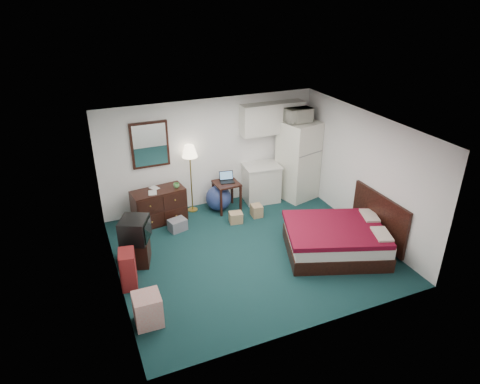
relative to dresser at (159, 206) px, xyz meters
name	(u,v)px	position (x,y,z in m)	size (l,w,h in m)	color
floor	(250,251)	(1.35, -1.83, -0.38)	(5.00, 4.50, 0.01)	black
ceiling	(252,128)	(1.35, -1.83, 2.12)	(5.00, 4.50, 0.01)	white
walls	(251,194)	(1.35, -1.83, 0.87)	(5.01, 4.51, 2.50)	white
mirror	(150,145)	(0.00, 0.39, 1.27)	(0.80, 0.06, 1.00)	white
upper_cabinets	(272,118)	(2.80, 0.25, 1.57)	(1.50, 0.35, 0.70)	silver
headboard	(379,218)	(3.81, -2.52, 0.17)	(0.06, 1.56, 1.00)	black
dresser	(159,206)	(0.00, 0.00, 0.00)	(1.12, 0.51, 0.76)	black
floor_lamp	(191,179)	(0.81, 0.22, 0.41)	(0.34, 0.34, 1.59)	gold
desk	(227,196)	(1.55, -0.05, -0.04)	(0.54, 0.54, 0.68)	black
exercise_ball	(218,198)	(1.38, 0.02, -0.09)	(0.59, 0.59, 0.59)	navy
kitchen_counter	(261,183)	(2.48, 0.08, 0.06)	(0.80, 0.61, 0.87)	silver
fridge	(298,160)	(3.37, -0.06, 0.56)	(0.77, 0.77, 1.88)	silver
bed	(336,240)	(2.83, -2.52, -0.09)	(1.83, 1.43, 0.59)	maroon
tv_stand	(136,251)	(-0.76, -1.35, -0.14)	(0.49, 0.53, 0.49)	black
suitcase	(128,269)	(-1.00, -1.99, -0.04)	(0.26, 0.42, 0.68)	#67150B
retail_box	(148,309)	(-0.89, -3.02, -0.12)	(0.41, 0.41, 0.51)	beige
file_bin	(178,225)	(0.25, -0.51, -0.26)	(0.36, 0.27, 0.25)	slate
cardboard_box_a	(236,217)	(1.51, -0.68, -0.26)	(0.28, 0.24, 0.24)	#A28455
cardboard_box_b	(257,211)	(2.05, -0.60, -0.25)	(0.23, 0.27, 0.27)	#A28455
laptop	(227,178)	(1.58, -0.03, 0.41)	(0.32, 0.26, 0.22)	black
crt_tv	(134,230)	(-0.74, -1.37, 0.33)	(0.49, 0.52, 0.45)	black
microwave	(298,113)	(3.29, -0.06, 1.70)	(0.59, 0.33, 0.40)	silver
book_a	(148,189)	(-0.21, -0.09, 0.50)	(0.17, 0.02, 0.23)	#A28455
book_b	(151,185)	(-0.12, 0.07, 0.49)	(0.16, 0.02, 0.21)	#A28455
mug	(176,185)	(0.40, -0.04, 0.45)	(0.13, 0.10, 0.13)	#579F52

